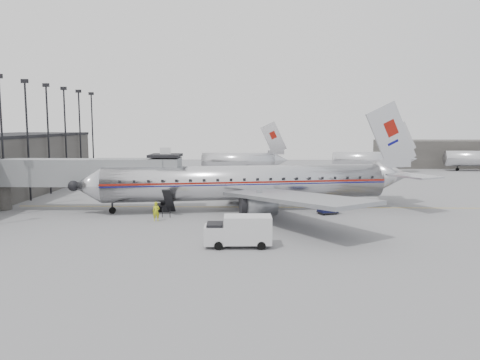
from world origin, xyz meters
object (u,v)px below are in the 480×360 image
at_px(baggage_cart_navy, 328,207).
at_px(ramp_worker, 156,212).
at_px(airliner, 252,183).
at_px(service_van, 239,231).

distance_m(baggage_cart_navy, ramp_worker, 18.32).
xyz_separation_m(baggage_cart_navy, ramp_worker, (-17.83, -4.20, 0.16)).
relative_size(airliner, service_van, 7.27).
xyz_separation_m(airliner, baggage_cart_navy, (8.18, -2.26, -2.32)).
bearing_deg(airliner, ramp_worker, -156.47).
bearing_deg(baggage_cart_navy, service_van, -143.70).
distance_m(airliner, service_van, 16.29).
bearing_deg(service_van, ramp_worker, 129.52).
height_order(baggage_cart_navy, ramp_worker, ramp_worker).
relative_size(service_van, ramp_worker, 2.76).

